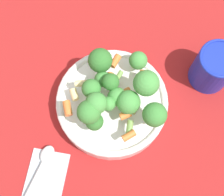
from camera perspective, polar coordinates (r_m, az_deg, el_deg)
ground_plane at (r=0.66m, az=-0.00°, el=-1.61°), size 3.00×3.00×0.00m
bowl at (r=0.63m, az=-0.00°, el=-0.95°), size 0.22×0.22×0.05m
pasta_salad at (r=0.57m, az=0.87°, el=1.02°), size 0.18×0.18×0.09m
cup at (r=0.67m, az=18.10°, el=5.35°), size 0.08×0.08×0.09m
napkin at (r=0.64m, az=-12.14°, el=-14.53°), size 0.11×0.13×0.01m
spoon at (r=0.64m, az=-13.08°, el=-12.56°), size 0.10×0.15×0.01m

